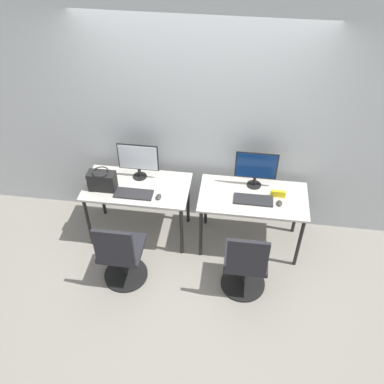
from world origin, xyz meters
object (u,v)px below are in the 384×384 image
keyboard_left (134,194)px  handbag (102,181)px  monitor_left (138,159)px  mouse_right (279,203)px  office_chair_right (245,266)px  mouse_left (159,197)px  keyboard_right (253,200)px  monitor_right (256,168)px  office_chair_left (121,257)px

keyboard_left → handbag: 0.37m
monitor_left → mouse_right: monitor_left is taller
monitor_left → office_chair_right: (1.26, -0.83, -0.60)m
handbag → mouse_left: bearing=-6.1°
keyboard_right → handbag: bearing=-179.1°
monitor_right → monitor_left: bearing=-178.9°
keyboard_right → mouse_right: 0.28m
monitor_left → monitor_right: size_ratio=1.00×
monitor_left → office_chair_right: monitor_left is taller
monitor_right → mouse_right: size_ratio=5.05×
mouse_left → mouse_right: (1.29, 0.07, 0.00)m
office_chair_left → office_chair_right: same height
keyboard_right → handbag: 1.65m
mouse_right → keyboard_left: bearing=-178.0°
mouse_left → office_chair_left: size_ratio=0.10×
handbag → monitor_right: bearing=9.7°
keyboard_right → mouse_right: mouse_right is taller
office_chair_left → keyboard_right: size_ratio=2.19×
handbag → office_chair_right: bearing=-19.7°
office_chair_left → keyboard_right: (1.32, 0.66, 0.37)m
mouse_right → office_chair_right: (-0.31, -0.58, -0.38)m
monitor_left → keyboard_right: bearing=-10.2°
keyboard_left → mouse_left: bearing=-3.3°
mouse_left → office_chair_right: (0.98, -0.51, -0.38)m
mouse_left → keyboard_left: bearing=176.7°
office_chair_left → handbag: 0.85m
keyboard_left → mouse_left: (0.28, -0.02, 0.01)m
monitor_left → keyboard_left: (0.00, -0.31, -0.24)m
keyboard_right → office_chair_left: bearing=-153.6°
office_chair_left → handbag: bearing=117.3°
keyboard_left → mouse_left: size_ratio=4.66×
keyboard_left → mouse_right: (1.57, 0.06, 0.01)m
monitor_left → handbag: monitor_left is taller
office_chair_left → keyboard_right: 1.52m
keyboard_left → office_chair_left: (-0.03, -0.58, -0.37)m
monitor_left → keyboard_right: (1.29, -0.23, -0.24)m
office_chair_right → mouse_left: bearing=152.5°
keyboard_right → handbag: handbag is taller
monitor_left → mouse_left: size_ratio=5.05×
office_chair_right → monitor_left: bearing=146.5°
keyboard_left → monitor_right: (1.29, 0.33, 0.24)m
mouse_left → keyboard_right: size_ratio=0.21×
keyboard_left → monitor_right: size_ratio=0.92×
monitor_right → handbag: size_ratio=1.52×
monitor_right → mouse_right: bearing=-45.2°
monitor_left → office_chair_left: bearing=-91.7°
office_chair_left → mouse_right: size_ratio=10.19×
monitor_left → monitor_right: 1.29m
keyboard_left → keyboard_right: size_ratio=1.00×
monitor_left → handbag: bearing=-143.9°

